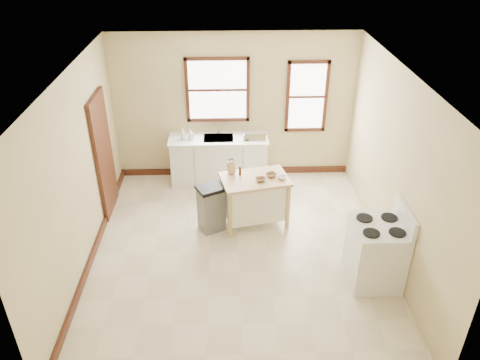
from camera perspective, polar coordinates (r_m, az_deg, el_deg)
name	(u,v)px	position (r m, az deg, el deg)	size (l,w,h in m)	color
floor	(238,251)	(7.36, -0.21, -8.67)	(5.00, 5.00, 0.00)	beige
ceiling	(238,76)	(6.01, -0.26, 12.57)	(5.00, 5.00, 0.00)	white
wall_back	(234,107)	(8.84, -0.73, 8.84)	(4.50, 0.04, 2.80)	beige
wall_left	(77,176)	(6.90, -19.27, 0.51)	(0.04, 5.00, 2.80)	beige
wall_right	(396,170)	(7.00, 18.50, 1.13)	(0.04, 5.00, 2.80)	beige
window_main	(218,90)	(8.70, -2.75, 10.90)	(1.17, 0.06, 1.22)	#34140E
window_side	(307,97)	(8.88, 8.15, 10.01)	(0.77, 0.06, 1.37)	#34140E
door_left	(104,155)	(8.15, -16.27, 2.91)	(0.06, 0.90, 2.10)	#34140E
baseboard_back	(235,171)	(9.39, -0.67, 1.13)	(4.50, 0.04, 0.12)	#34140E
baseboard_left	(94,251)	(7.61, -17.36, -8.28)	(0.04, 5.00, 0.12)	#34140E
sink_counter	(219,160)	(8.96, -2.57, 2.50)	(1.86, 0.62, 0.92)	silver
faucet	(218,128)	(8.87, -2.64, 6.30)	(0.03, 0.03, 0.22)	silver
soap_bottle_a	(183,134)	(8.70, -7.01, 5.61)	(0.09, 0.09, 0.22)	#B2B2B2
soap_bottle_b	(191,135)	(8.68, -6.04, 5.51)	(0.09, 0.09, 0.19)	#B2B2B2
dish_rack	(254,136)	(8.71, 1.75, 5.44)	(0.43, 0.32, 0.11)	silver
kitchen_island	(254,201)	(7.74, 1.78, -2.56)	(1.07, 0.68, 0.87)	#D9AD80
knife_block	(231,168)	(7.60, -1.10, 1.52)	(0.10, 0.10, 0.20)	tan
pepper_grinder	(240,171)	(7.56, 0.01, 1.12)	(0.04, 0.04, 0.15)	#432612
bowl_a	(261,180)	(7.43, 2.55, 0.04)	(0.17, 0.17, 0.04)	brown
bowl_b	(271,175)	(7.57, 3.86, 0.62)	(0.17, 0.17, 0.04)	brown
bowl_c	(282,177)	(7.51, 5.16, 0.32)	(0.15, 0.15, 0.05)	white
trash_bin	(211,208)	(7.63, -3.53, -3.42)	(0.42, 0.35, 0.81)	slate
gas_stove	(377,245)	(6.78, 16.34, -7.63)	(0.75, 0.76, 1.20)	white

